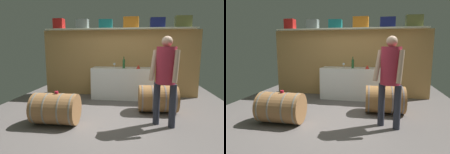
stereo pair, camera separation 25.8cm
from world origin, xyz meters
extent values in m
cube|color=#615A58|center=(0.00, 0.55, -0.01)|extent=(5.78, 7.57, 0.02)
cube|color=tan|center=(0.00, 2.18, 0.97)|extent=(4.58, 0.10, 1.94)
cube|color=silver|center=(0.00, 2.03, 1.96)|extent=(4.21, 0.40, 0.03)
cube|color=red|center=(-1.76, 2.03, 2.12)|extent=(0.28, 0.24, 0.29)
cube|color=gray|center=(-1.05, 2.03, 2.10)|extent=(0.35, 0.21, 0.26)
cube|color=#16797A|center=(-0.37, 2.03, 2.09)|extent=(0.39, 0.28, 0.24)
cube|color=orange|center=(0.34, 2.03, 2.12)|extent=(0.43, 0.26, 0.30)
cube|color=navy|center=(1.06, 2.03, 2.11)|extent=(0.40, 0.25, 0.27)
cube|color=olive|center=(1.74, 2.03, 2.12)|extent=(0.43, 0.22, 0.31)
cube|color=white|center=(0.13, 1.84, 0.44)|extent=(1.71, 0.57, 0.88)
cylinder|color=#2A5B2F|center=(0.17, 1.70, 0.98)|extent=(0.07, 0.07, 0.21)
sphere|color=#2A5B2F|center=(0.17, 1.70, 1.10)|extent=(0.07, 0.07, 0.07)
cylinder|color=#2A5B2F|center=(0.17, 1.70, 1.15)|extent=(0.03, 0.03, 0.08)
cylinder|color=white|center=(-0.11, 1.90, 0.88)|extent=(0.07, 0.07, 0.00)
cylinder|color=white|center=(-0.11, 1.90, 0.91)|extent=(0.01, 0.01, 0.06)
sphere|color=white|center=(-0.11, 1.90, 0.97)|extent=(0.07, 0.07, 0.07)
sphere|color=maroon|center=(-0.11, 1.90, 0.96)|extent=(0.04, 0.04, 0.04)
cone|color=red|center=(0.57, 1.64, 0.93)|extent=(0.11, 0.11, 0.11)
cylinder|color=#94663D|center=(-0.98, -0.15, 0.30)|extent=(0.84, 0.59, 0.58)
cylinder|color=gray|center=(-1.33, -0.15, 0.30)|extent=(0.03, 0.60, 0.60)
cylinder|color=gray|center=(-1.12, -0.15, 0.30)|extent=(0.03, 0.60, 0.60)
cylinder|color=gray|center=(-0.85, -0.15, 0.30)|extent=(0.03, 0.60, 0.60)
cylinder|color=gray|center=(-0.63, -0.14, 0.30)|extent=(0.03, 0.60, 0.60)
cylinder|color=brown|center=(-0.98, -0.15, 0.60)|extent=(0.04, 0.04, 0.01)
cylinder|color=#9D6B39|center=(1.00, 0.80, 0.30)|extent=(0.87, 0.63, 0.60)
cylinder|color=gray|center=(0.65, 0.78, 0.30)|extent=(0.06, 0.61, 0.61)
cylinder|color=gray|center=(0.87, 0.79, 0.30)|extent=(0.06, 0.61, 0.61)
cylinder|color=gray|center=(1.14, 0.80, 0.30)|extent=(0.06, 0.61, 0.61)
cylinder|color=gray|center=(1.35, 0.81, 0.30)|extent=(0.06, 0.61, 0.61)
cylinder|color=#965448|center=(1.00, 0.80, 0.61)|extent=(0.04, 0.04, 0.01)
cylinder|color=red|center=(-0.95, -0.15, 0.62)|extent=(0.07, 0.07, 0.04)
cylinder|color=#2C2E3B|center=(0.90, 0.10, 0.40)|extent=(0.12, 0.12, 0.80)
cylinder|color=#2C2E3B|center=(1.17, -0.03, 0.40)|extent=(0.12, 0.12, 0.80)
cylinder|color=#AD283D|center=(1.04, 0.03, 1.13)|extent=(0.35, 0.35, 0.66)
sphere|color=tan|center=(1.04, 0.03, 1.55)|extent=(0.19, 0.19, 0.19)
cylinder|color=tan|center=(0.82, 0.03, 1.13)|extent=(0.19, 0.28, 0.55)
cylinder|color=tan|center=(1.18, -0.14, 1.13)|extent=(0.16, 0.21, 0.56)
camera|label=1|loc=(0.51, -3.40, 1.46)|focal=30.17mm
camera|label=2|loc=(0.77, -3.35, 1.46)|focal=30.17mm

